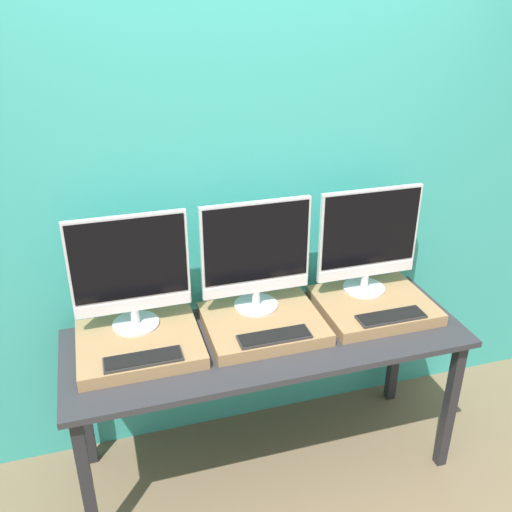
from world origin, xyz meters
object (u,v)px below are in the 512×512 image
monitor_left (130,270)px  monitor_center (256,254)px  keyboard_left (143,359)px  keyboard_right (391,316)px  monitor_right (369,239)px  keyboard_center (274,336)px

monitor_left → monitor_center: same height
keyboard_left → keyboard_right: (1.15, 0.00, 0.00)m
monitor_right → keyboard_right: 0.40m
monitor_center → monitor_right: same height
monitor_left → keyboard_right: bearing=-13.8°
keyboard_left → keyboard_center: size_ratio=1.00×
monitor_left → monitor_center: size_ratio=1.00×
keyboard_left → keyboard_center: (0.58, 0.00, 0.00)m
monitor_center → keyboard_right: 0.70m
keyboard_center → monitor_right: monitor_right is taller
keyboard_center → keyboard_right: size_ratio=1.00×
keyboard_right → keyboard_left: bearing=180.0°
monitor_center → monitor_right: (0.58, 0.00, 0.00)m
keyboard_left → monitor_right: (1.15, 0.28, 0.28)m
keyboard_right → monitor_left: bearing=166.2°
keyboard_right → keyboard_center: bearing=180.0°
monitor_right → monitor_left: bearing=180.0°
keyboard_center → keyboard_right: same height
monitor_right → monitor_center: bearing=180.0°
keyboard_center → monitor_right: (0.58, 0.28, 0.28)m
keyboard_right → monitor_right: bearing=90.0°
keyboard_left → keyboard_center: 0.58m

